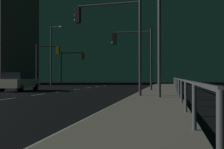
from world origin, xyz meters
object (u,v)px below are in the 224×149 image
(traffic_light_near_right, at_px, (133,47))
(traffic_light_mid_left, at_px, (47,57))
(street_lamp_across_street, at_px, (157,11))
(street_lamp_mid_block, at_px, (53,50))
(car, at_px, (19,81))
(traffic_light_near_left, at_px, (72,61))
(traffic_light_far_left, at_px, (111,28))

(traffic_light_near_right, xyz_separation_m, traffic_light_mid_left, (-11.25, 8.34, -0.10))
(street_lamp_across_street, distance_m, street_lamp_mid_block, 26.10)
(traffic_light_near_right, bearing_deg, street_lamp_across_street, -74.04)
(car, bearing_deg, street_lamp_mid_block, 102.55)
(traffic_light_mid_left, height_order, street_lamp_mid_block, street_lamp_mid_block)
(car, xyz_separation_m, street_lamp_across_street, (11.66, -6.54, 3.89))
(traffic_light_mid_left, xyz_separation_m, street_lamp_mid_block, (-1.51, 5.35, 1.34))
(traffic_light_near_left, relative_size, street_lamp_mid_block, 0.60)
(traffic_light_near_right, distance_m, street_lamp_across_street, 8.08)
(traffic_light_near_left, bearing_deg, traffic_light_far_left, -65.67)
(traffic_light_mid_left, bearing_deg, traffic_light_far_left, -54.57)
(car, relative_size, traffic_light_near_right, 0.90)
(traffic_light_near_left, distance_m, traffic_light_near_right, 19.93)
(traffic_light_mid_left, relative_size, street_lamp_mid_block, 0.62)
(traffic_light_near_right, distance_m, street_lamp_mid_block, 18.76)
(traffic_light_far_left, height_order, street_lamp_across_street, street_lamp_across_street)
(street_lamp_across_street, bearing_deg, traffic_light_mid_left, 130.00)
(traffic_light_far_left, relative_size, traffic_light_mid_left, 1.10)
(traffic_light_far_left, height_order, street_lamp_mid_block, street_lamp_mid_block)
(car, height_order, traffic_light_far_left, traffic_light_far_left)
(traffic_light_near_right, relative_size, traffic_light_mid_left, 0.98)
(traffic_light_far_left, distance_m, traffic_light_near_left, 25.66)
(traffic_light_far_left, xyz_separation_m, traffic_light_mid_left, (-10.77, 15.14, -0.56))
(car, bearing_deg, traffic_light_near_left, 95.16)
(car, bearing_deg, traffic_light_near_right, 6.93)
(car, xyz_separation_m, traffic_light_near_right, (9.46, 1.15, 2.79))
(traffic_light_mid_left, bearing_deg, street_lamp_across_street, -50.00)
(traffic_light_near_right, bearing_deg, street_lamp_mid_block, 132.99)
(car, bearing_deg, traffic_light_far_left, -32.20)
(traffic_light_near_left, bearing_deg, traffic_light_mid_left, -91.37)
(traffic_light_near_left, bearing_deg, car, -84.84)
(traffic_light_mid_left, bearing_deg, traffic_light_near_left, 88.63)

